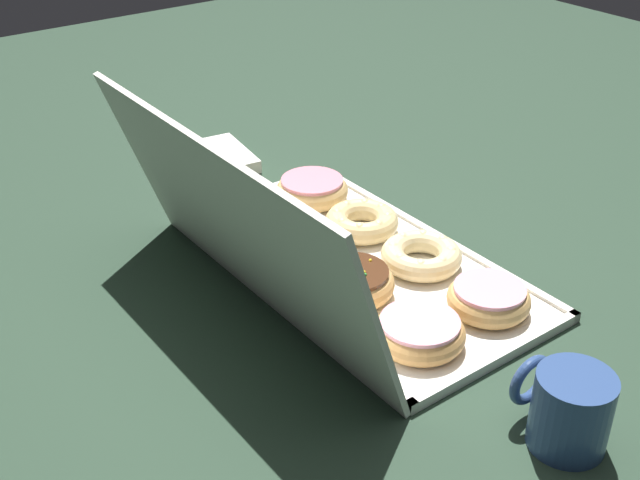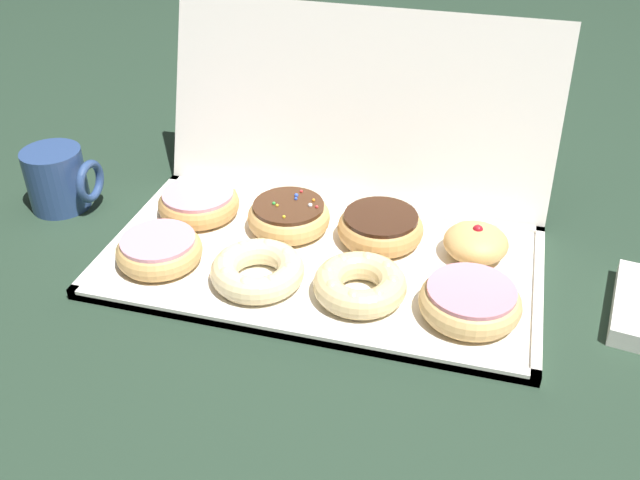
{
  "view_description": "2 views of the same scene",
  "coord_description": "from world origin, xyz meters",
  "px_view_note": "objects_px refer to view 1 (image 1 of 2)",
  "views": [
    {
      "loc": [
        -0.78,
        0.65,
        0.64
      ],
      "look_at": [
        0.05,
        0.03,
        0.03
      ],
      "focal_mm": 45.53,
      "sensor_mm": 36.0,
      "label": 1
    },
    {
      "loc": [
        0.2,
        -0.73,
        0.55
      ],
      "look_at": [
        0.01,
        -0.03,
        0.06
      ],
      "focal_mm": 39.6,
      "sensor_mm": 36.0,
      "label": 2
    }
  ],
  "objects_px": {
    "pink_frosted_donut_3": "(312,189)",
    "sprinkle_donut_5": "(353,282)",
    "coffee_mug": "(569,408)",
    "pink_frosted_donut_4": "(419,332)",
    "chocolate_frosted_donut_6": "(295,245)",
    "cruller_donut_2": "(362,221)",
    "napkin_stack": "(207,160)",
    "donut_box": "(358,264)",
    "cruller_donut_1": "(421,255)",
    "jelly_filled_donut_7": "(251,211)",
    "pink_frosted_donut_0": "(489,298)"
  },
  "relations": [
    {
      "from": "coffee_mug",
      "to": "napkin_stack",
      "type": "distance_m",
      "value": 0.86
    },
    {
      "from": "pink_frosted_donut_0",
      "to": "pink_frosted_donut_3",
      "type": "bearing_deg",
      "value": -0.09
    },
    {
      "from": "pink_frosted_donut_0",
      "to": "pink_frosted_donut_4",
      "type": "distance_m",
      "value": 0.12
    },
    {
      "from": "chocolate_frosted_donut_6",
      "to": "pink_frosted_donut_4",
      "type": "bearing_deg",
      "value": -179.31
    },
    {
      "from": "sprinkle_donut_5",
      "to": "cruller_donut_1",
      "type": "bearing_deg",
      "value": -90.35
    },
    {
      "from": "pink_frosted_donut_0",
      "to": "cruller_donut_2",
      "type": "height_order",
      "value": "same"
    },
    {
      "from": "pink_frosted_donut_0",
      "to": "jelly_filled_donut_7",
      "type": "bearing_deg",
      "value": 17.29
    },
    {
      "from": "sprinkle_donut_5",
      "to": "napkin_stack",
      "type": "distance_m",
      "value": 0.51
    },
    {
      "from": "pink_frosted_donut_0",
      "to": "sprinkle_donut_5",
      "type": "xyz_separation_m",
      "value": [
        0.14,
        0.12,
        0.0
      ]
    },
    {
      "from": "cruller_donut_1",
      "to": "napkin_stack",
      "type": "xyz_separation_m",
      "value": [
        0.5,
        0.07,
        -0.02
      ]
    },
    {
      "from": "cruller_donut_1",
      "to": "pink_frosted_donut_3",
      "type": "xyz_separation_m",
      "value": [
        0.26,
        0.0,
        0.0
      ]
    },
    {
      "from": "pink_frosted_donut_3",
      "to": "pink_frosted_donut_4",
      "type": "bearing_deg",
      "value": 162.56
    },
    {
      "from": "pink_frosted_donut_3",
      "to": "sprinkle_donut_5",
      "type": "xyz_separation_m",
      "value": [
        -0.26,
        0.12,
        0.0
      ]
    },
    {
      "from": "donut_box",
      "to": "coffee_mug",
      "type": "height_order",
      "value": "coffee_mug"
    },
    {
      "from": "pink_frosted_donut_4",
      "to": "coffee_mug",
      "type": "bearing_deg",
      "value": -175.16
    },
    {
      "from": "donut_box",
      "to": "pink_frosted_donut_3",
      "type": "height_order",
      "value": "pink_frosted_donut_3"
    },
    {
      "from": "cruller_donut_1",
      "to": "jelly_filled_donut_7",
      "type": "relative_size",
      "value": 1.39
    },
    {
      "from": "cruller_donut_2",
      "to": "chocolate_frosted_donut_6",
      "type": "bearing_deg",
      "value": 90.18
    },
    {
      "from": "donut_box",
      "to": "sprinkle_donut_5",
      "type": "distance_m",
      "value": 0.09
    },
    {
      "from": "pink_frosted_donut_0",
      "to": "coffee_mug",
      "type": "distance_m",
      "value": 0.24
    },
    {
      "from": "cruller_donut_2",
      "to": "pink_frosted_donut_4",
      "type": "bearing_deg",
      "value": 154.9
    },
    {
      "from": "jelly_filled_donut_7",
      "to": "cruller_donut_1",
      "type": "bearing_deg",
      "value": -153.52
    },
    {
      "from": "cruller_donut_2",
      "to": "napkin_stack",
      "type": "bearing_deg",
      "value": 9.72
    },
    {
      "from": "cruller_donut_2",
      "to": "napkin_stack",
      "type": "xyz_separation_m",
      "value": [
        0.37,
        0.06,
        -0.02
      ]
    },
    {
      "from": "pink_frosted_donut_0",
      "to": "napkin_stack",
      "type": "xyz_separation_m",
      "value": [
        0.64,
        0.06,
        -0.02
      ]
    },
    {
      "from": "coffee_mug",
      "to": "pink_frosted_donut_3",
      "type": "bearing_deg",
      "value": -9.91
    },
    {
      "from": "cruller_donut_2",
      "to": "pink_frosted_donut_4",
      "type": "relative_size",
      "value": 0.98
    },
    {
      "from": "jelly_filled_donut_7",
      "to": "pink_frosted_donut_0",
      "type": "bearing_deg",
      "value": -162.71
    },
    {
      "from": "pink_frosted_donut_3",
      "to": "jelly_filled_donut_7",
      "type": "height_order",
      "value": "jelly_filled_donut_7"
    },
    {
      "from": "pink_frosted_donut_4",
      "to": "coffee_mug",
      "type": "xyz_separation_m",
      "value": [
        -0.21,
        -0.02,
        0.02
      ]
    },
    {
      "from": "cruller_donut_1",
      "to": "chocolate_frosted_donut_6",
      "type": "bearing_deg",
      "value": 45.78
    },
    {
      "from": "donut_box",
      "to": "chocolate_frosted_donut_6",
      "type": "distance_m",
      "value": 0.1
    },
    {
      "from": "pink_frosted_donut_0",
      "to": "napkin_stack",
      "type": "bearing_deg",
      "value": 5.7
    },
    {
      "from": "sprinkle_donut_5",
      "to": "chocolate_frosted_donut_6",
      "type": "relative_size",
      "value": 0.99
    },
    {
      "from": "cruller_donut_2",
      "to": "sprinkle_donut_5",
      "type": "xyz_separation_m",
      "value": [
        -0.13,
        0.12,
        0.0
      ]
    },
    {
      "from": "pink_frosted_donut_4",
      "to": "chocolate_frosted_donut_6",
      "type": "bearing_deg",
      "value": 0.69
    },
    {
      "from": "pink_frosted_donut_4",
      "to": "jelly_filled_donut_7",
      "type": "xyz_separation_m",
      "value": [
        0.39,
        -0.0,
        0.0
      ]
    },
    {
      "from": "coffee_mug",
      "to": "cruller_donut_1",
      "type": "bearing_deg",
      "value": -17.73
    },
    {
      "from": "donut_box",
      "to": "chocolate_frosted_donut_6",
      "type": "relative_size",
      "value": 4.84
    },
    {
      "from": "donut_box",
      "to": "pink_frosted_donut_4",
      "type": "distance_m",
      "value": 0.21
    },
    {
      "from": "pink_frosted_donut_0",
      "to": "jelly_filled_donut_7",
      "type": "height_order",
      "value": "jelly_filled_donut_7"
    },
    {
      "from": "coffee_mug",
      "to": "napkin_stack",
      "type": "relative_size",
      "value": 0.71
    },
    {
      "from": "pink_frosted_donut_3",
      "to": "pink_frosted_donut_4",
      "type": "distance_m",
      "value": 0.42
    },
    {
      "from": "sprinkle_donut_5",
      "to": "donut_box",
      "type": "bearing_deg",
      "value": -43.99
    },
    {
      "from": "sprinkle_donut_5",
      "to": "coffee_mug",
      "type": "relative_size",
      "value": 1.09
    },
    {
      "from": "donut_box",
      "to": "pink_frosted_donut_4",
      "type": "height_order",
      "value": "pink_frosted_donut_4"
    },
    {
      "from": "cruller_donut_2",
      "to": "sprinkle_donut_5",
      "type": "distance_m",
      "value": 0.18
    },
    {
      "from": "jelly_filled_donut_7",
      "to": "donut_box",
      "type": "bearing_deg",
      "value": -162.41
    },
    {
      "from": "jelly_filled_donut_7",
      "to": "napkin_stack",
      "type": "height_order",
      "value": "jelly_filled_donut_7"
    },
    {
      "from": "jelly_filled_donut_7",
      "to": "napkin_stack",
      "type": "distance_m",
      "value": 0.25
    }
  ]
}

